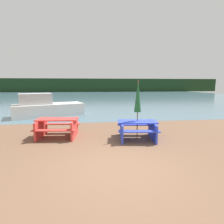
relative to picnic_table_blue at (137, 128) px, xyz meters
The scene contains 7 objects.
ground_plane 2.60m from the picnic_table_blue, 116.99° to the right, with size 60.00×60.00×0.00m, color brown.
water 28.29m from the picnic_table_blue, 92.36° to the left, with size 60.00×50.00×0.00m.
far_treeline 48.30m from the picnic_table_blue, 91.38° to the left, with size 80.00×1.60×4.00m.
picnic_table_blue is the anchor object (origin of this frame).
picnic_table_red 3.24m from the picnic_table_blue, 168.27° to the left, with size 1.74×1.50×0.77m.
umbrella_darkgreen 1.25m from the picnic_table_blue, ahead, with size 0.27×0.27×2.32m.
boat 7.59m from the picnic_table_blue, 130.22° to the left, with size 4.86×3.26×1.57m.
Camera 1 is at (-0.58, -4.27, 2.14)m, focal length 28.00 mm.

